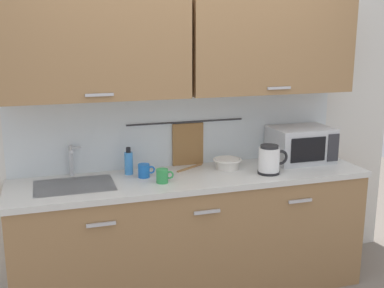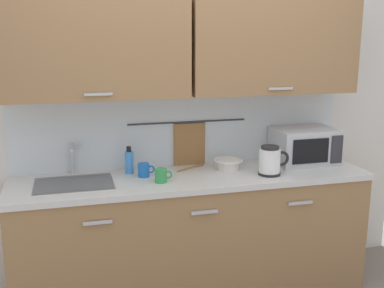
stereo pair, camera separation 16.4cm
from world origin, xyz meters
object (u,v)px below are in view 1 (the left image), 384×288
mug_near_sink (144,171)px  wooden_spoon (193,167)px  electric_kettle (270,160)px  mixing_bowl (227,163)px  mug_by_kettle (163,176)px  dish_soap_bottle (129,162)px  microwave (301,144)px

mug_near_sink → wooden_spoon: size_ratio=0.48×
electric_kettle → mixing_bowl: size_ratio=1.06×
mixing_bowl → wooden_spoon: (-0.23, 0.11, -0.04)m
mug_near_sink → mixing_bowl: mug_near_sink is taller
mug_by_kettle → wooden_spoon: (0.31, 0.29, -0.04)m
dish_soap_bottle → mug_near_sink: dish_soap_bottle is taller
electric_kettle → mug_near_sink: size_ratio=1.89×
mixing_bowl → mug_by_kettle: mug_by_kettle is taller
mug_near_sink → mug_by_kettle: (0.09, -0.16, 0.00)m
electric_kettle → mug_by_kettle: 0.78m
microwave → dish_soap_bottle: 1.34m
electric_kettle → mug_near_sink: bearing=168.4°
mug_near_sink → wooden_spoon: mug_near_sink is taller
microwave → mug_near_sink: 1.26m
microwave → electric_kettle: size_ratio=2.03×
mixing_bowl → dish_soap_bottle: bearing=173.5°
mug_by_kettle → microwave: bearing=10.2°
electric_kettle → wooden_spoon: (-0.47, 0.31, -0.10)m
dish_soap_bottle → mug_by_kettle: size_ratio=1.63×
dish_soap_bottle → wooden_spoon: bearing=3.0°
mug_near_sink → mug_by_kettle: 0.18m
mug_near_sink → mug_by_kettle: size_ratio=1.00×
electric_kettle → mug_near_sink: electric_kettle is taller
electric_kettle → wooden_spoon: size_ratio=0.91×
microwave → mug_by_kettle: size_ratio=3.83×
microwave → dish_soap_bottle: bearing=177.6°
mug_by_kettle → dish_soap_bottle: bearing=124.3°
mixing_bowl → electric_kettle: bearing=-40.1°
microwave → mug_near_sink: microwave is taller
microwave → electric_kettle: microwave is taller
dish_soap_bottle → mixing_bowl: size_ratio=0.92×
dish_soap_bottle → mug_near_sink: 0.14m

